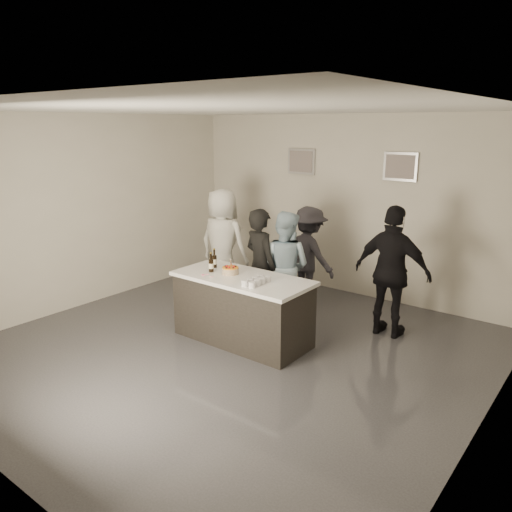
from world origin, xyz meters
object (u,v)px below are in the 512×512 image
person_main_black (260,266)px  person_main_blue (284,266)px  person_guest_right (392,272)px  person_guest_back (309,255)px  beer_bottle_b (211,263)px  cake (230,271)px  person_guest_left (223,243)px  bar_counter (243,309)px  beer_bottle_a (214,258)px

person_main_black → person_main_blue: size_ratio=1.03×
person_main_black → person_main_blue: (0.26, 0.23, -0.02)m
person_main_black → person_guest_right: bearing=-143.2°
person_main_blue → person_guest_back: (-0.15, 0.90, -0.03)m
person_guest_right → person_main_blue: bearing=15.9°
beer_bottle_b → person_guest_right: person_guest_right is taller
cake → person_main_black: 0.74m
person_main_black → beer_bottle_b: bearing=91.6°
person_guest_right → person_guest_left: bearing=3.1°
person_main_blue → person_guest_right: size_ratio=0.91×
bar_counter → beer_bottle_a: beer_bottle_a is taller
cake → bar_counter: bearing=0.4°
person_guest_left → person_guest_back: (1.28, 0.64, -0.13)m
person_guest_right → person_guest_back: size_ratio=1.15×
person_main_blue → bar_counter: bearing=82.3°
beer_bottle_a → person_guest_back: bearing=76.1°
beer_bottle_a → person_guest_back: 1.84m
bar_counter → person_guest_left: bearing=139.2°
cake → beer_bottle_a: (-0.38, 0.10, 0.09)m
beer_bottle_a → person_main_black: 0.74m
beer_bottle_a → person_guest_right: bearing=32.0°
cake → person_main_blue: size_ratio=0.14×
cake → person_guest_back: (0.06, 1.87, -0.15)m
cake → beer_bottle_a: bearing=165.2°
person_main_black → person_main_blue: bearing=-122.4°
cake → person_guest_back: person_guest_back is taller
bar_counter → person_guest_left: person_guest_left is taller
person_main_blue → person_guest_right: person_guest_right is taller
beer_bottle_a → person_main_blue: person_main_blue is taller
beer_bottle_a → person_main_blue: (0.59, 0.87, -0.21)m
beer_bottle_b → person_guest_left: person_guest_left is taller
bar_counter → cake: size_ratio=8.39×
beer_bottle_b → bar_counter: bearing=11.0°
cake → person_guest_left: person_guest_left is taller
person_main_blue → cake: bearing=70.5°
person_main_black → person_guest_back: 1.14m
person_main_blue → beer_bottle_a: bearing=48.7°
person_main_black → person_guest_back: bearing=-79.7°
person_main_blue → person_guest_left: person_guest_left is taller
cake → person_guest_left: 1.73m
person_main_blue → person_guest_left: (-1.43, 0.26, 0.09)m
person_guest_back → person_guest_left: bearing=39.9°
beer_bottle_a → person_main_black: (0.32, 0.63, -0.19)m
cake → beer_bottle_b: beer_bottle_b is taller
bar_counter → person_guest_right: bearing=43.1°
cake → person_guest_back: 1.88m
person_main_black → person_guest_right: (1.73, 0.65, 0.06)m
bar_counter → beer_bottle_a: size_ratio=7.15×
person_guest_back → person_main_blue: bearing=112.5°
cake → person_main_blue: person_main_blue is taller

